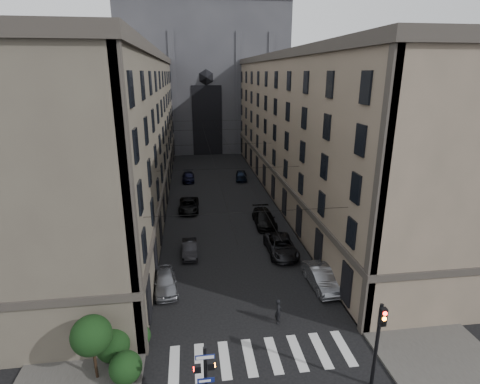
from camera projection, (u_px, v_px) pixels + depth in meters
name	position (u px, v px, depth m)	size (l,w,h in m)	color
sidewalk_left	(142.00, 199.00, 50.65)	(7.00, 80.00, 0.15)	#383533
sidewalk_right	(293.00, 193.00, 53.36)	(7.00, 80.00, 0.15)	#383533
zebra_crossing	(261.00, 356.00, 22.79)	(11.00, 3.20, 0.01)	beige
building_left	(112.00, 131.00, 47.43)	(13.60, 60.60, 18.85)	#50483D
building_right	(316.00, 127.00, 50.90)	(13.60, 60.60, 18.85)	brown
gothic_tower	(203.00, 66.00, 83.32)	(35.00, 23.00, 58.00)	#2D2D33
pedestrian_signal_left	(205.00, 376.00, 18.32)	(1.02, 0.38, 4.00)	black
traffic_light_right	(379.00, 336.00, 19.60)	(0.34, 0.50, 5.20)	black
shrub_cluster	(110.00, 345.00, 21.12)	(3.90, 4.40, 3.90)	black
tram_wires	(219.00, 145.00, 49.46)	(14.00, 60.00, 0.43)	black
car_left_near	(165.00, 282.00, 29.47)	(1.80, 4.47, 1.52)	slate
car_left_midnear	(190.00, 249.00, 35.19)	(1.36, 3.91, 1.29)	black
car_left_midfar	(189.00, 205.00, 46.50)	(2.40, 5.20, 1.44)	black
car_left_far	(188.00, 177.00, 59.19)	(1.86, 4.59, 1.33)	black
car_right_near	(321.00, 278.00, 29.94)	(1.69, 4.86, 1.60)	slate
car_right_midnear	(281.00, 246.00, 35.44)	(2.57, 5.56, 1.55)	black
car_right_midfar	(264.00, 218.00, 42.11)	(2.22, 5.46, 1.58)	black
car_right_far	(241.00, 175.00, 59.75)	(1.72, 4.28, 1.46)	black
pedestrian	(278.00, 311.00, 25.56)	(0.67, 0.44, 1.82)	black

